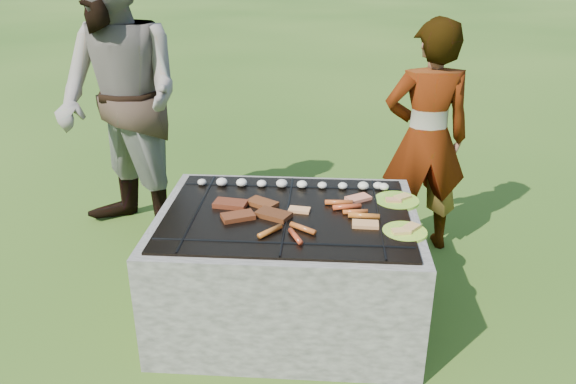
% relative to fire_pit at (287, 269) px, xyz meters
% --- Properties ---
extents(lawn, '(60.00, 60.00, 0.00)m').
position_rel_fire_pit_xyz_m(lawn, '(0.00, 0.00, -0.28)').
color(lawn, '#244A12').
rests_on(lawn, ground).
extents(fire_pit, '(1.30, 1.00, 0.62)m').
position_rel_fire_pit_xyz_m(fire_pit, '(0.00, 0.00, 0.00)').
color(fire_pit, '#9B9489').
rests_on(fire_pit, ground).
extents(mushrooms, '(1.05, 0.07, 0.04)m').
position_rel_fire_pit_xyz_m(mushrooms, '(0.03, 0.32, 0.35)').
color(mushrooms, beige).
rests_on(mushrooms, fire_pit).
extents(pork_slabs, '(0.41, 0.31, 0.02)m').
position_rel_fire_pit_xyz_m(pork_slabs, '(-0.18, -0.01, 0.34)').
color(pork_slabs, '#99381B').
rests_on(pork_slabs, fire_pit).
extents(sausages, '(0.57, 0.46, 0.03)m').
position_rel_fire_pit_xyz_m(sausages, '(0.20, -0.08, 0.34)').
color(sausages, '#D85823').
rests_on(sausages, fire_pit).
extents(bread_on_grate, '(0.44, 0.40, 0.02)m').
position_rel_fire_pit_xyz_m(bread_on_grate, '(0.30, 0.03, 0.34)').
color(bread_on_grate, '#E5A875').
rests_on(bread_on_grate, fire_pit).
extents(plate_far, '(0.29, 0.29, 0.03)m').
position_rel_fire_pit_xyz_m(plate_far, '(0.56, 0.19, 0.33)').
color(plate_far, gold).
rests_on(plate_far, fire_pit).
extents(plate_near, '(0.22, 0.22, 0.03)m').
position_rel_fire_pit_xyz_m(plate_near, '(0.56, -0.16, 0.33)').
color(plate_near, '#FEEB3C').
rests_on(plate_near, fire_pit).
extents(cook, '(0.56, 0.39, 1.47)m').
position_rel_fire_pit_xyz_m(cook, '(0.80, 0.85, 0.45)').
color(cook, gray).
rests_on(cook, ground).
extents(bystander, '(1.16, 1.12, 1.88)m').
position_rel_fire_pit_xyz_m(bystander, '(-1.11, 0.84, 0.66)').
color(bystander, gray).
rests_on(bystander, ground).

